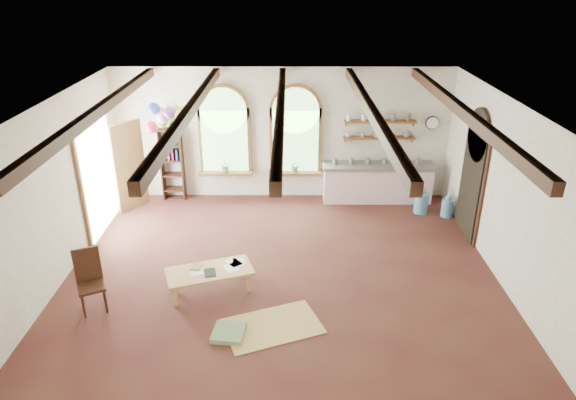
{
  "coord_description": "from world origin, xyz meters",
  "views": [
    {
      "loc": [
        0.14,
        -8.4,
        5.24
      ],
      "look_at": [
        0.13,
        0.6,
        1.17
      ],
      "focal_mm": 32.0,
      "sensor_mm": 36.0,
      "label": 1
    }
  ],
  "objects_px": {
    "coffee_table": "(210,273)",
    "side_chair": "(93,293)",
    "balloon_cluster": "(168,118)",
    "kitchen_counter": "(377,182)"
  },
  "relations": [
    {
      "from": "side_chair",
      "to": "balloon_cluster",
      "type": "distance_m",
      "value": 4.15
    },
    {
      "from": "coffee_table",
      "to": "side_chair",
      "type": "bearing_deg",
      "value": -164.51
    },
    {
      "from": "side_chair",
      "to": "balloon_cluster",
      "type": "relative_size",
      "value": 0.93
    },
    {
      "from": "kitchen_counter",
      "to": "coffee_table",
      "type": "relative_size",
      "value": 1.65
    },
    {
      "from": "kitchen_counter",
      "to": "balloon_cluster",
      "type": "distance_m",
      "value": 5.18
    },
    {
      "from": "coffee_table",
      "to": "side_chair",
      "type": "height_order",
      "value": "side_chair"
    },
    {
      "from": "coffee_table",
      "to": "balloon_cluster",
      "type": "relative_size",
      "value": 1.4
    },
    {
      "from": "coffee_table",
      "to": "balloon_cluster",
      "type": "distance_m",
      "value": 3.81
    },
    {
      "from": "kitchen_counter",
      "to": "coffee_table",
      "type": "height_order",
      "value": "kitchen_counter"
    },
    {
      "from": "balloon_cluster",
      "to": "coffee_table",
      "type": "bearing_deg",
      "value": -68.44
    }
  ]
}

